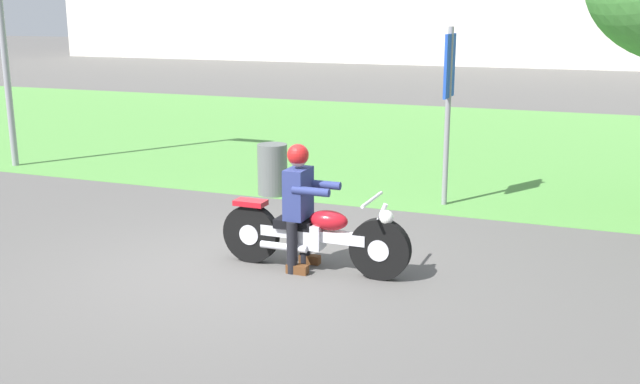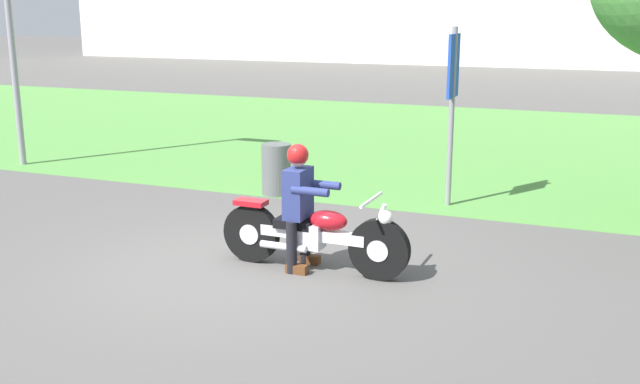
{
  "view_description": "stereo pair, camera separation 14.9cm",
  "coord_description": "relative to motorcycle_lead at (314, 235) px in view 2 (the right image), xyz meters",
  "views": [
    {
      "loc": [
        3.68,
        -6.87,
        2.82
      ],
      "look_at": [
        0.78,
        0.59,
        0.85
      ],
      "focal_mm": 41.5,
      "sensor_mm": 36.0,
      "label": 1
    },
    {
      "loc": [
        3.82,
        -6.82,
        2.82
      ],
      "look_at": [
        0.78,
        0.59,
        0.85
      ],
      "focal_mm": 41.5,
      "sensor_mm": 36.0,
      "label": 2
    }
  ],
  "objects": [
    {
      "name": "ground",
      "position": [
        -0.79,
        -0.39,
        -0.4
      ],
      "size": [
        120.0,
        120.0,
        0.0
      ],
      "primitive_type": "plane",
      "color": "#565451"
    },
    {
      "name": "grass_verge",
      "position": [
        -0.79,
        8.76,
        -0.4
      ],
      "size": [
        60.0,
        12.0,
        0.01
      ],
      "primitive_type": "cube",
      "color": "#549342",
      "rests_on": "ground"
    },
    {
      "name": "motorcycle_lead",
      "position": [
        0.0,
        0.0,
        0.0
      ],
      "size": [
        2.21,
        0.66,
        0.89
      ],
      "rotation": [
        0.0,
        0.0,
        -0.01
      ],
      "color": "black",
      "rests_on": "ground"
    },
    {
      "name": "rider_lead",
      "position": [
        -0.17,
        0.0,
        0.42
      ],
      "size": [
        0.55,
        0.48,
        1.42
      ],
      "rotation": [
        0.0,
        0.0,
        -0.01
      ],
      "color": "black",
      "rests_on": "ground"
    },
    {
      "name": "trash_can",
      "position": [
        -1.89,
        3.0,
        -0.0
      ],
      "size": [
        0.46,
        0.46,
        0.8
      ],
      "primitive_type": "cylinder",
      "color": "#595E5B",
      "rests_on": "ground"
    },
    {
      "name": "sign_banner",
      "position": [
        0.76,
        3.36,
        1.32
      ],
      "size": [
        0.08,
        0.6,
        2.6
      ],
      "color": "gray",
      "rests_on": "ground"
    }
  ]
}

